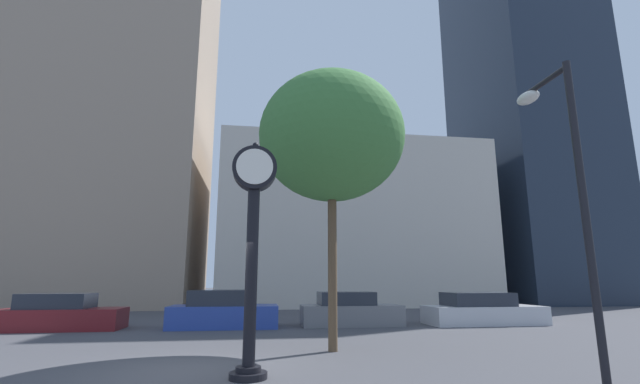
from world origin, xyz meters
TOP-DOWN VIEW (x-y plane):
  - ground_plane at (0.00, 0.00)m, footprint 200.00×200.00m
  - building_tall_tower at (-9.79, 24.00)m, footprint 13.69×12.00m
  - building_storefront_row at (8.49, 24.00)m, footprint 19.39×12.00m
  - building_glass_modern at (25.05, 24.00)m, footprint 9.34×12.00m
  - street_clock at (1.23, -0.90)m, footprint 0.89×0.71m
  - car_maroon at (-5.74, 8.16)m, footprint 4.27×1.76m
  - car_blue at (0.12, 8.02)m, footprint 4.10×1.92m
  - car_grey at (5.13, 8.12)m, footprint 4.01×1.81m
  - car_silver at (10.66, 7.76)m, footprint 4.78×1.96m
  - street_lamp_right at (7.04, -2.30)m, footprint 0.36×1.57m
  - bare_tree at (3.32, 1.94)m, footprint 4.08×4.08m

SIDE VIEW (x-z plane):
  - ground_plane at x=0.00m, z-range 0.00..0.00m
  - car_silver at x=10.66m, z-range -0.10..1.18m
  - car_maroon at x=-5.74m, z-range -0.10..1.20m
  - car_grey at x=5.13m, z-range -0.10..1.22m
  - car_blue at x=0.12m, z-range -0.11..1.31m
  - street_clock at x=1.23m, z-range 0.54..5.09m
  - street_lamp_right at x=7.04m, z-range 1.01..6.86m
  - bare_tree at x=3.32m, z-range 1.94..9.53m
  - building_storefront_row at x=8.49m, z-range 0.00..11.85m
  - building_glass_modern at x=25.05m, z-range 0.00..34.52m
  - building_tall_tower at x=-9.79m, z-range 0.00..35.98m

